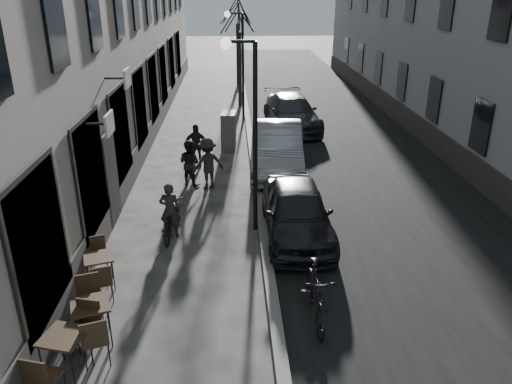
{
  "coord_description": "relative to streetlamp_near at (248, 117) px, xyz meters",
  "views": [
    {
      "loc": [
        -0.6,
        -6.29,
        6.29
      ],
      "look_at": [
        -0.06,
        4.36,
        1.8
      ],
      "focal_mm": 35.0,
      "sensor_mm": 36.0,
      "label": 1
    }
  ],
  "objects": [
    {
      "name": "moped",
      "position": [
        1.17,
        -4.06,
        -2.56
      ],
      "size": [
        0.57,
        2.0,
        1.2
      ],
      "primitive_type": "imported",
      "rotation": [
        0.0,
        0.0,
        -0.0
      ],
      "color": "black",
      "rests_on": "ground"
    },
    {
      "name": "road",
      "position": [
        4.02,
        10.0,
        -3.16
      ],
      "size": [
        7.3,
        60.0,
        0.0
      ],
      "primitive_type": "cube",
      "color": "black",
      "rests_on": "ground"
    },
    {
      "name": "tree_far",
      "position": [
        0.07,
        21.0,
        1.5
      ],
      "size": [
        2.4,
        2.4,
        5.7
      ],
      "color": "black",
      "rests_on": "ground"
    },
    {
      "name": "cyclist_rider",
      "position": [
        -2.09,
        -0.28,
        -2.4
      ],
      "size": [
        0.58,
        0.41,
        1.52
      ],
      "primitive_type": "imported",
      "rotation": [
        0.0,
        0.0,
        3.06
      ],
      "color": "#2A2724",
      "rests_on": "ground"
    },
    {
      "name": "utility_cabinet",
      "position": [
        -0.55,
        7.29,
        -2.41
      ],
      "size": [
        0.62,
        1.04,
        1.5
      ],
      "primitive_type": "cube",
      "rotation": [
        0.0,
        0.0,
        -0.07
      ],
      "color": "#5A5A5C",
      "rests_on": "ground"
    },
    {
      "name": "pedestrian_far",
      "position": [
        -1.75,
        5.31,
        -2.37
      ],
      "size": [
        0.94,
        0.44,
        1.57
      ],
      "primitive_type": "imported",
      "rotation": [
        0.0,
        0.0,
        -0.06
      ],
      "color": "black",
      "rests_on": "ground"
    },
    {
      "name": "bistro_set_c",
      "position": [
        -3.4,
        -2.62,
        -2.7
      ],
      "size": [
        0.86,
        1.56,
        0.89
      ],
      "rotation": [
        0.0,
        0.0,
        0.31
      ],
      "color": "#322316",
      "rests_on": "ground"
    },
    {
      "name": "bistro_set_a",
      "position": [
        -3.32,
        -5.38,
        -2.65
      ],
      "size": [
        0.89,
        1.74,
        0.99
      ],
      "rotation": [
        0.0,
        0.0,
        -0.27
      ],
      "color": "#322316",
      "rests_on": "ground"
    },
    {
      "name": "streetlamp_far",
      "position": [
        0.0,
        12.0,
        0.0
      ],
      "size": [
        0.9,
        0.28,
        5.09
      ],
      "color": "black",
      "rests_on": "ground"
    },
    {
      "name": "pedestrian_near",
      "position": [
        -1.85,
        3.41,
        -2.39
      ],
      "size": [
        0.94,
        0.89,
        1.54
      ],
      "primitive_type": "imported",
      "rotation": [
        0.0,
        0.0,
        2.61
      ],
      "color": "black",
      "rests_on": "ground"
    },
    {
      "name": "car_mid",
      "position": [
        1.17,
        4.7,
        -2.33
      ],
      "size": [
        2.12,
        5.14,
        1.66
      ],
      "primitive_type": "imported",
      "rotation": [
        0.0,
        0.0,
        -0.07
      ],
      "color": "#95989E",
      "rests_on": "ground"
    },
    {
      "name": "bicycle",
      "position": [
        -2.09,
        -0.28,
        -2.7
      ],
      "size": [
        0.75,
        1.81,
        0.93
      ],
      "primitive_type": "imported",
      "rotation": [
        0.0,
        0.0,
        3.06
      ],
      "color": "black",
      "rests_on": "ground"
    },
    {
      "name": "car_far",
      "position": [
        2.36,
        10.27,
        -2.42
      ],
      "size": [
        2.55,
        5.29,
        1.49
      ],
      "primitive_type": "imported",
      "rotation": [
        0.0,
        0.0,
        0.09
      ],
      "color": "#34373D",
      "rests_on": "ground"
    },
    {
      "name": "streetlamp_near",
      "position": [
        0.0,
        0.0,
        0.0
      ],
      "size": [
        0.9,
        0.28,
        5.09
      ],
      "color": "black",
      "rests_on": "ground"
    },
    {
      "name": "tree_near",
      "position": [
        0.07,
        15.0,
        1.5
      ],
      "size": [
        2.4,
        2.4,
        5.7
      ],
      "color": "black",
      "rests_on": "ground"
    },
    {
      "name": "car_near",
      "position": [
        1.25,
        -0.44,
        -2.44
      ],
      "size": [
        1.72,
        4.25,
        1.45
      ],
      "primitive_type": "imported",
      "rotation": [
        0.0,
        0.0,
        -0.0
      ],
      "color": "black",
      "rests_on": "ground"
    },
    {
      "name": "bistro_set_b",
      "position": [
        -3.1,
        -4.5,
        -2.65
      ],
      "size": [
        0.96,
        1.74,
        0.99
      ],
      "rotation": [
        0.0,
        0.0,
        0.32
      ],
      "color": "#322316",
      "rests_on": "ground"
    },
    {
      "name": "kerb",
      "position": [
        0.37,
        10.0,
        -3.1
      ],
      "size": [
        0.25,
        60.0,
        0.12
      ],
      "primitive_type": "cube",
      "color": "slate",
      "rests_on": "ground"
    },
    {
      "name": "pedestrian_mid",
      "position": [
        -1.22,
        3.11,
        -2.31
      ],
      "size": [
        1.25,
        1.01,
        1.69
      ],
      "primitive_type": "imported",
      "rotation": [
        0.0,
        0.0,
        3.55
      ],
      "color": "black",
      "rests_on": "ground"
    }
  ]
}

